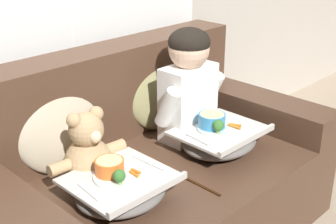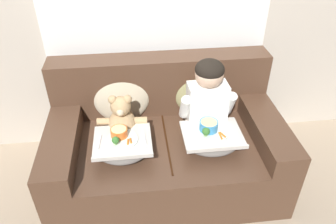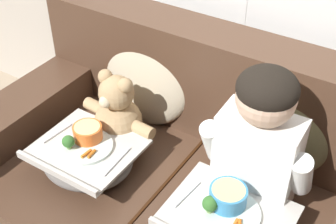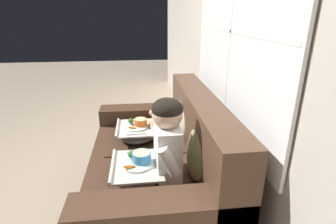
{
  "view_description": "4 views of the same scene",
  "coord_description": "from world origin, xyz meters",
  "px_view_note": "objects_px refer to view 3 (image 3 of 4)",
  "views": [
    {
      "loc": [
        -1.29,
        -1.36,
        1.48
      ],
      "look_at": [
        0.04,
        -0.04,
        0.68
      ],
      "focal_mm": 50.0,
      "sensor_mm": 36.0,
      "label": 1
    },
    {
      "loc": [
        -0.2,
        -1.83,
        1.95
      ],
      "look_at": [
        0.01,
        -0.03,
        0.67
      ],
      "focal_mm": 35.0,
      "sensor_mm": 36.0,
      "label": 2
    },
    {
      "loc": [
        0.69,
        -1.09,
        1.74
      ],
      "look_at": [
        -0.06,
        0.07,
        0.68
      ],
      "focal_mm": 50.0,
      "sensor_mm": 36.0,
      "label": 3
    },
    {
      "loc": [
        1.83,
        -0.1,
        1.48
      ],
      "look_at": [
        -0.12,
        0.13,
        0.73
      ],
      "focal_mm": 28.0,
      "sensor_mm": 36.0,
      "label": 4
    }
  ],
  "objects_px": {
    "throw_pillow_behind_teddy": "(147,77)",
    "throw_pillow_behind_child": "(280,125)",
    "lap_tray_child": "(227,222)",
    "child_figure": "(260,135)",
    "lap_tray_teddy": "(87,156)",
    "teddy_bear": "(117,114)",
    "couch": "(179,187)"
  },
  "relations": [
    {
      "from": "throw_pillow_behind_teddy",
      "to": "teddy_bear",
      "type": "height_order",
      "value": "throw_pillow_behind_teddy"
    },
    {
      "from": "throw_pillow_behind_teddy",
      "to": "lap_tray_teddy",
      "type": "distance_m",
      "value": 0.44
    },
    {
      "from": "couch",
      "to": "child_figure",
      "type": "relative_size",
      "value": 2.94
    },
    {
      "from": "child_figure",
      "to": "throw_pillow_behind_teddy",
      "type": "bearing_deg",
      "value": 160.42
    },
    {
      "from": "throw_pillow_behind_child",
      "to": "teddy_bear",
      "type": "height_order",
      "value": "throw_pillow_behind_child"
    },
    {
      "from": "child_figure",
      "to": "lap_tray_teddy",
      "type": "bearing_deg",
      "value": -161.67
    },
    {
      "from": "throw_pillow_behind_teddy",
      "to": "couch",
      "type": "bearing_deg",
      "value": -36.46
    },
    {
      "from": "throw_pillow_behind_child",
      "to": "throw_pillow_behind_teddy",
      "type": "relative_size",
      "value": 0.96
    },
    {
      "from": "teddy_bear",
      "to": "throw_pillow_behind_child",
      "type": "bearing_deg",
      "value": 19.87
    },
    {
      "from": "lap_tray_teddy",
      "to": "child_figure",
      "type": "bearing_deg",
      "value": 18.33
    },
    {
      "from": "throw_pillow_behind_teddy",
      "to": "lap_tray_child",
      "type": "relative_size",
      "value": 1.12
    },
    {
      "from": "throw_pillow_behind_child",
      "to": "lap_tray_teddy",
      "type": "relative_size",
      "value": 1.14
    },
    {
      "from": "lap_tray_child",
      "to": "child_figure",
      "type": "bearing_deg",
      "value": 89.39
    },
    {
      "from": "throw_pillow_behind_child",
      "to": "throw_pillow_behind_teddy",
      "type": "height_order",
      "value": "throw_pillow_behind_teddy"
    },
    {
      "from": "teddy_bear",
      "to": "lap_tray_teddy",
      "type": "height_order",
      "value": "teddy_bear"
    },
    {
      "from": "couch",
      "to": "throw_pillow_behind_teddy",
      "type": "height_order",
      "value": "couch"
    },
    {
      "from": "throw_pillow_behind_teddy",
      "to": "lap_tray_teddy",
      "type": "bearing_deg",
      "value": -90.19
    },
    {
      "from": "couch",
      "to": "lap_tray_child",
      "type": "bearing_deg",
      "value": -32.6
    },
    {
      "from": "throw_pillow_behind_teddy",
      "to": "child_figure",
      "type": "relative_size",
      "value": 0.81
    },
    {
      "from": "lap_tray_teddy",
      "to": "throw_pillow_behind_child",
      "type": "bearing_deg",
      "value": 34.46
    },
    {
      "from": "throw_pillow_behind_teddy",
      "to": "throw_pillow_behind_child",
      "type": "bearing_deg",
      "value": 0.0
    },
    {
      "from": "throw_pillow_behind_child",
      "to": "lap_tray_child",
      "type": "bearing_deg",
      "value": -90.29
    },
    {
      "from": "throw_pillow_behind_child",
      "to": "child_figure",
      "type": "xyz_separation_m",
      "value": [
        0.0,
        -0.22,
        0.11
      ]
    },
    {
      "from": "child_figure",
      "to": "throw_pillow_behind_child",
      "type": "bearing_deg",
      "value": 90.01
    },
    {
      "from": "throw_pillow_behind_teddy",
      "to": "child_figure",
      "type": "xyz_separation_m",
      "value": [
        0.61,
        -0.22,
        0.11
      ]
    },
    {
      "from": "throw_pillow_behind_teddy",
      "to": "lap_tray_child",
      "type": "distance_m",
      "value": 0.76
    },
    {
      "from": "throw_pillow_behind_child",
      "to": "lap_tray_child",
      "type": "height_order",
      "value": "throw_pillow_behind_child"
    },
    {
      "from": "couch",
      "to": "child_figure",
      "type": "bearing_deg",
      "value": 1.59
    },
    {
      "from": "teddy_bear",
      "to": "couch",
      "type": "bearing_deg",
      "value": -0.91
    },
    {
      "from": "couch",
      "to": "lap_tray_teddy",
      "type": "distance_m",
      "value": 0.4
    },
    {
      "from": "lap_tray_teddy",
      "to": "teddy_bear",
      "type": "bearing_deg",
      "value": 89.7
    },
    {
      "from": "throw_pillow_behind_teddy",
      "to": "teddy_bear",
      "type": "distance_m",
      "value": 0.23
    }
  ]
}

